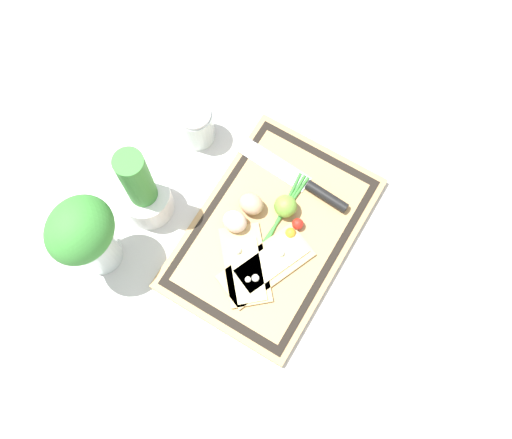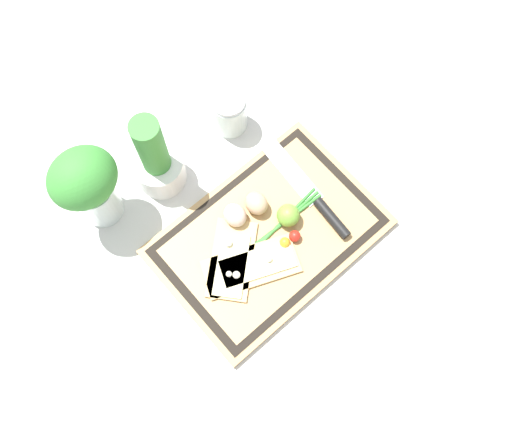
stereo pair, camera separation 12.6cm
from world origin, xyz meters
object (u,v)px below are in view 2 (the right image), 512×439
pizza_slice_near (252,266)px  knife (319,204)px  egg_pink (235,215)px  sauce_jar (229,113)px  herb_glass (87,185)px  lime (287,215)px  herb_pot (157,162)px  cherry_tomato_yellow (285,243)px  egg_brown (256,203)px  pizza_slice_far (231,260)px  cherry_tomato_red (295,236)px

pizza_slice_near → knife: size_ratio=0.78×
egg_pink → knife: bearing=-31.6°
sauce_jar → herb_glass: bearing=176.3°
lime → herb_pot: 0.30m
cherry_tomato_yellow → sauce_jar: bearing=71.0°
egg_pink → herb_glass: 0.30m
cherry_tomato_yellow → herb_glass: size_ratio=0.10×
egg_pink → herb_pot: herb_pot is taller
knife → egg_brown: (-0.10, 0.09, 0.01)m
egg_brown → herb_pot: bearing=118.3°
egg_brown → cherry_tomato_yellow: (-0.01, -0.10, -0.01)m
pizza_slice_far → cherry_tomato_red: cherry_tomato_red is taller
knife → egg_pink: (-0.16, 0.10, 0.01)m
herb_pot → herb_glass: 0.15m
lime → herb_pot: herb_pot is taller
egg_pink → herb_glass: size_ratio=0.23×
pizza_slice_far → herb_glass: (-0.13, 0.28, 0.11)m
egg_brown → herb_glass: bearing=138.3°
pizza_slice_near → herb_glass: herb_glass is taller
sauce_jar → lime: bearing=-103.3°
pizza_slice_near → lime: lime is taller
knife → herb_pot: size_ratio=1.14×
lime → egg_brown: bearing=117.3°
cherry_tomato_red → cherry_tomato_yellow: (-0.02, 0.00, -0.00)m
sauce_jar → egg_pink: bearing=-127.4°
herb_pot → egg_pink: bearing=-73.7°
pizza_slice_near → egg_pink: size_ratio=4.05×
egg_brown → egg_pink: 0.05m
knife → herb_glass: herb_glass is taller
knife → sauce_jar: 0.29m
pizza_slice_near → lime: size_ratio=4.40×
pizza_slice_far → pizza_slice_near: bearing=-56.4°
cherry_tomato_red → sauce_jar: (0.08, 0.30, 0.01)m
egg_pink → egg_brown: bearing=-10.5°
pizza_slice_near → egg_pink: egg_pink is taller
pizza_slice_far → herb_glass: 0.33m
pizza_slice_far → sauce_jar: bearing=50.3°
knife → herb_pot: herb_pot is taller
pizza_slice_near → sauce_jar: sauce_jar is taller
cherry_tomato_red → sauce_jar: sauce_jar is taller
egg_brown → lime: (0.03, -0.06, 0.00)m
knife → egg_brown: 0.14m
sauce_jar → herb_glass: herb_glass is taller
knife → sauce_jar: (-0.01, 0.29, 0.02)m
herb_pot → sauce_jar: size_ratio=2.26×
pizza_slice_far → egg_pink: (0.07, 0.07, 0.02)m
pizza_slice_near → knife: bearing=2.2°
cherry_tomato_red → pizza_slice_far: bearing=159.7°
knife → egg_pink: egg_pink is taller
lime → herb_glass: 0.41m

